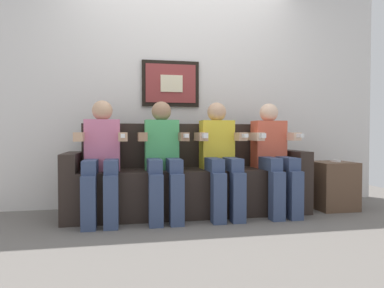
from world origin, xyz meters
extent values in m
plane|color=#66605B|center=(0.00, 0.00, 0.00)|extent=(6.20, 6.20, 0.00)
cube|color=silver|center=(0.00, 0.77, 1.30)|extent=(4.77, 0.05, 2.60)
cube|color=black|center=(-0.13, 0.72, 1.35)|extent=(0.63, 0.03, 0.50)
cube|color=maroon|center=(-0.13, 0.71, 1.35)|extent=(0.55, 0.02, 0.42)
cube|color=beige|center=(-0.12, 0.70, 1.35)|extent=(0.24, 0.02, 0.18)
cube|color=#2D231E|center=(0.00, 0.29, 0.23)|extent=(2.09, 0.58, 0.45)
cube|color=#2D231E|center=(0.00, 0.51, 0.68)|extent=(2.09, 0.14, 0.45)
cube|color=#2D231E|center=(-1.11, 0.29, 0.31)|extent=(0.14, 0.58, 0.62)
cube|color=#2D231E|center=(1.11, 0.29, 0.31)|extent=(0.14, 0.58, 0.62)
cube|color=pink|center=(-0.83, 0.28, 0.69)|extent=(0.32, 0.20, 0.48)
sphere|color=tan|center=(-0.83, 0.28, 1.02)|extent=(0.19, 0.19, 0.19)
cube|color=#38476B|center=(-0.92, 0.08, 0.51)|extent=(0.12, 0.40, 0.12)
cube|color=#38476B|center=(-0.74, 0.08, 0.51)|extent=(0.12, 0.40, 0.12)
cube|color=#38476B|center=(-0.92, -0.12, 0.23)|extent=(0.12, 0.12, 0.45)
cube|color=#38476B|center=(-0.74, -0.12, 0.23)|extent=(0.12, 0.12, 0.45)
cube|color=tan|center=(-1.02, 0.16, 0.77)|extent=(0.08, 0.28, 0.08)
cube|color=tan|center=(-0.64, 0.16, 0.77)|extent=(0.08, 0.28, 0.08)
cube|color=white|center=(-0.64, 0.00, 0.78)|extent=(0.04, 0.13, 0.04)
cube|color=#4CB266|center=(-0.28, 0.28, 0.69)|extent=(0.32, 0.20, 0.48)
sphere|color=#9E7556|center=(-0.28, 0.28, 1.02)|extent=(0.19, 0.19, 0.19)
cube|color=#38476B|center=(-0.37, 0.08, 0.51)|extent=(0.12, 0.40, 0.12)
cube|color=#38476B|center=(-0.19, 0.08, 0.51)|extent=(0.12, 0.40, 0.12)
cube|color=#38476B|center=(-0.37, -0.12, 0.23)|extent=(0.12, 0.12, 0.45)
cube|color=#38476B|center=(-0.19, -0.12, 0.23)|extent=(0.12, 0.12, 0.45)
cube|color=#9E7556|center=(-0.47, 0.16, 0.77)|extent=(0.08, 0.28, 0.08)
cube|color=#9E7556|center=(-0.09, 0.16, 0.77)|extent=(0.08, 0.28, 0.08)
cube|color=white|center=(-0.09, 0.00, 0.78)|extent=(0.04, 0.13, 0.04)
cube|color=yellow|center=(0.28, 0.28, 0.69)|extent=(0.32, 0.20, 0.48)
sphere|color=tan|center=(0.28, 0.28, 1.02)|extent=(0.19, 0.19, 0.19)
cube|color=#38476B|center=(0.19, 0.08, 0.51)|extent=(0.12, 0.40, 0.12)
cube|color=#38476B|center=(0.37, 0.08, 0.51)|extent=(0.12, 0.40, 0.12)
cube|color=#38476B|center=(0.19, -0.12, 0.23)|extent=(0.12, 0.12, 0.45)
cube|color=#38476B|center=(0.37, -0.12, 0.23)|extent=(0.12, 0.12, 0.45)
cube|color=tan|center=(0.09, 0.16, 0.77)|extent=(0.08, 0.28, 0.08)
cube|color=tan|center=(0.47, 0.16, 0.77)|extent=(0.08, 0.28, 0.08)
cube|color=white|center=(0.47, 0.00, 0.78)|extent=(0.04, 0.13, 0.04)
cube|color=white|center=(0.09, 0.00, 0.78)|extent=(0.04, 0.10, 0.04)
cube|color=#D8593F|center=(0.83, 0.28, 0.69)|extent=(0.32, 0.20, 0.48)
sphere|color=beige|center=(0.83, 0.28, 1.02)|extent=(0.19, 0.19, 0.19)
cube|color=#38476B|center=(0.74, 0.08, 0.51)|extent=(0.12, 0.40, 0.12)
cube|color=#38476B|center=(0.92, 0.08, 0.51)|extent=(0.12, 0.40, 0.12)
cube|color=#38476B|center=(0.74, -0.12, 0.23)|extent=(0.12, 0.12, 0.45)
cube|color=#38476B|center=(0.92, -0.12, 0.23)|extent=(0.12, 0.12, 0.45)
cube|color=beige|center=(0.64, 0.16, 0.77)|extent=(0.08, 0.28, 0.08)
cube|color=beige|center=(1.02, 0.16, 0.77)|extent=(0.08, 0.28, 0.08)
cube|color=white|center=(1.02, 0.00, 0.78)|extent=(0.04, 0.13, 0.04)
cube|color=white|center=(0.64, 0.00, 0.78)|extent=(0.04, 0.10, 0.04)
cube|color=brown|center=(1.53, 0.22, 0.25)|extent=(0.40, 0.40, 0.50)
cube|color=white|center=(1.56, 0.22, 0.51)|extent=(0.04, 0.13, 0.02)
camera|label=1|loc=(-0.62, -3.03, 0.80)|focal=31.97mm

